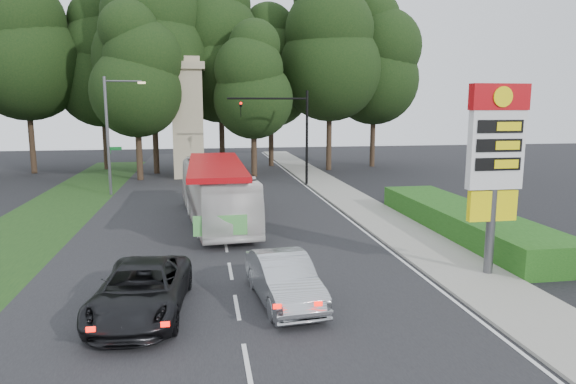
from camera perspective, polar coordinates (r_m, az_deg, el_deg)
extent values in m
plane|color=black|center=(15.69, -5.57, -13.37)|extent=(120.00, 120.00, 0.00)
cube|color=black|center=(27.13, -7.37, -3.46)|extent=(14.00, 80.00, 0.02)
cube|color=gray|center=(28.70, 9.86, -2.70)|extent=(3.00, 80.00, 0.12)
cube|color=#193814|center=(34.09, -23.96, -1.53)|extent=(5.00, 50.00, 0.02)
cube|color=#194913|center=(26.22, 19.02, -3.05)|extent=(3.00, 14.00, 1.20)
cylinder|color=#59595E|center=(19.81, 21.55, -4.24)|extent=(0.32, 0.32, 3.20)
cube|color=yellow|center=(19.61, 21.73, -1.40)|extent=(1.80, 0.25, 1.10)
cube|color=silver|center=(19.35, 22.10, 4.42)|extent=(2.00, 0.35, 2.80)
cube|color=#AC090E|center=(19.29, 22.44, 9.75)|extent=(2.10, 0.40, 0.90)
cylinder|color=yellow|center=(19.10, 22.79, 9.73)|extent=(0.70, 0.05, 0.70)
cube|color=black|center=(19.14, 22.55, 6.75)|extent=(1.70, 0.04, 0.45)
cube|color=black|center=(19.18, 22.43, 4.81)|extent=(1.70, 0.04, 0.45)
cube|color=black|center=(19.24, 22.30, 2.88)|extent=(1.70, 0.04, 0.45)
cylinder|color=black|center=(39.31, 2.11, 5.96)|extent=(0.20, 0.20, 7.20)
cylinder|color=black|center=(38.74, -2.29, 10.34)|extent=(6.00, 0.14, 0.14)
imported|color=black|center=(38.53, -5.28, 9.94)|extent=(0.18, 0.22, 1.10)
sphere|color=#FF0C05|center=(38.38, -5.26, 9.79)|extent=(0.18, 0.18, 0.18)
cylinder|color=#59595E|center=(37.02, -19.40, 5.81)|extent=(0.20, 0.20, 8.00)
cylinder|color=#59595E|center=(36.80, -17.85, 11.65)|extent=(2.40, 0.12, 0.12)
cube|color=#FFE599|center=(36.65, -15.95, 11.59)|extent=(0.50, 0.22, 0.14)
cube|color=#0C591E|center=(37.00, -18.64, 4.61)|extent=(0.85, 0.04, 0.22)
cube|color=#0C591E|center=(37.54, -19.19, 4.18)|extent=(0.04, 0.85, 0.22)
cube|color=tan|center=(44.46, -11.03, 7.38)|extent=(2.50, 2.50, 9.00)
cube|color=tan|center=(44.55, -11.23, 13.56)|extent=(3.00, 3.00, 0.60)
cube|color=tan|center=(44.58, -11.25, 14.20)|extent=(2.20, 2.20, 0.50)
cylinder|color=#2D2116|center=(51.75, -26.60, 5.34)|extent=(0.50, 0.50, 6.30)
sphere|color=black|center=(51.79, -27.15, 12.49)|extent=(9.80, 9.80, 9.80)
sphere|color=black|center=(52.14, -27.45, 16.32)|extent=(8.40, 8.40, 8.40)
cylinder|color=#2D2116|center=(52.33, -19.61, 5.34)|extent=(0.50, 0.50, 5.40)
sphere|color=black|center=(52.26, -19.96, 11.41)|extent=(8.40, 8.40, 8.40)
sphere|color=black|center=(52.46, -20.15, 14.68)|extent=(7.20, 7.20, 7.20)
sphere|color=black|center=(52.78, -20.32, 17.43)|extent=(5.40, 5.40, 5.40)
cylinder|color=#2D2116|center=(47.68, -14.52, 5.87)|extent=(0.50, 0.50, 6.48)
sphere|color=black|center=(47.74, -14.86, 13.87)|extent=(10.08, 10.08, 10.08)
sphere|color=black|center=(48.16, -15.06, 18.14)|extent=(8.64, 8.64, 8.64)
cylinder|color=#2D2116|center=(49.56, -7.35, 5.92)|extent=(0.50, 0.50, 5.94)
sphere|color=black|center=(49.54, -7.50, 12.98)|extent=(9.24, 9.24, 9.24)
sphere|color=black|center=(49.85, -7.59, 16.77)|extent=(7.92, 7.92, 7.92)
sphere|color=black|center=(50.28, -7.67, 19.94)|extent=(5.94, 5.94, 5.94)
cylinder|color=#2D2116|center=(52.00, -1.89, 5.77)|extent=(0.50, 0.50, 5.22)
sphere|color=black|center=(51.92, -1.92, 11.68)|extent=(8.12, 8.12, 8.12)
sphere|color=black|center=(52.10, -1.94, 14.87)|extent=(6.96, 6.96, 6.96)
sphere|color=black|center=(52.38, -1.96, 17.56)|extent=(5.22, 5.22, 5.22)
cylinder|color=#2D2116|center=(48.99, 4.58, 6.03)|extent=(0.50, 0.50, 6.12)
sphere|color=black|center=(49.00, 4.68, 13.39)|extent=(9.52, 9.52, 9.52)
sphere|color=black|center=(49.34, 4.74, 17.33)|extent=(8.16, 8.16, 8.16)
cylinder|color=#2D2116|center=(52.34, 9.38, 5.87)|extent=(0.50, 0.50, 5.58)
sphere|color=black|center=(52.29, 9.56, 12.15)|extent=(8.68, 8.68, 8.68)
sphere|color=black|center=(52.53, 9.65, 15.53)|extent=(7.44, 7.44, 7.44)
sphere|color=black|center=(52.87, 9.74, 18.37)|extent=(5.58, 5.58, 5.58)
cylinder|color=#2D2116|center=(43.88, -16.21, 4.32)|extent=(0.50, 0.50, 4.68)
sphere|color=black|center=(43.73, -16.51, 10.60)|extent=(7.28, 7.28, 7.28)
sphere|color=black|center=(43.86, -16.67, 13.99)|extent=(6.24, 6.24, 6.24)
sphere|color=black|center=(44.10, -16.82, 16.85)|extent=(4.68, 4.68, 4.68)
cylinder|color=#2D2116|center=(44.32, -3.80, 4.49)|extent=(0.50, 0.50, 4.32)
sphere|color=black|center=(44.14, -3.86, 10.24)|extent=(6.72, 6.72, 6.72)
sphere|color=black|center=(44.24, -3.90, 13.35)|extent=(5.76, 5.76, 5.76)
sphere|color=black|center=(44.41, -3.93, 15.98)|extent=(4.32, 4.32, 4.32)
imported|color=white|center=(27.09, -7.98, -0.10)|extent=(3.81, 11.58, 3.17)
imported|color=#ABAFB3|center=(16.26, -0.44, -9.63)|extent=(2.08, 4.74, 1.51)
imported|color=black|center=(15.96, -15.99, -10.42)|extent=(2.94, 5.59, 1.50)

